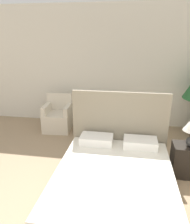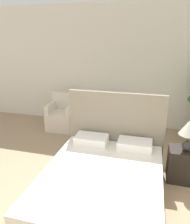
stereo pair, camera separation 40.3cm
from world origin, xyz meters
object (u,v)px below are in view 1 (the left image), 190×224
armchair_near_window_left (58,119)px  bed (114,180)px  armchair_near_window_right (98,121)px  nightstand (186,160)px

armchair_near_window_left → bed: bearing=-57.7°
bed → armchair_near_window_right: bearing=104.8°
armchair_near_window_left → armchair_near_window_right: bearing=-3.5°
armchair_near_window_left → armchair_near_window_right: same height
bed → armchair_near_window_right: size_ratio=2.36×
armchair_near_window_left → nightstand: (2.63, -1.42, -0.02)m
bed → armchair_near_window_left: 2.62m
bed → nightstand: 1.31m
bed → armchair_near_window_left: bearing=125.8°
armchair_near_window_left → armchair_near_window_right: 0.97m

